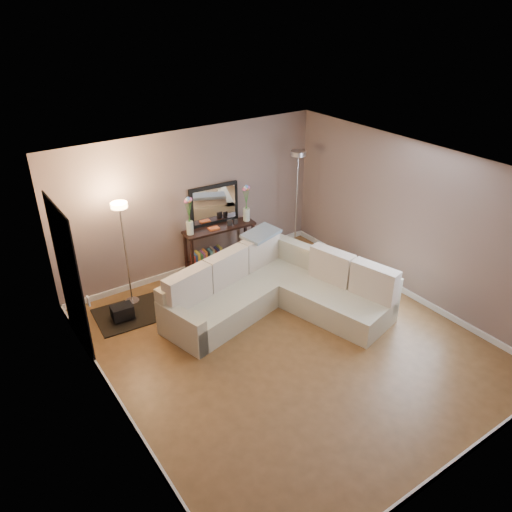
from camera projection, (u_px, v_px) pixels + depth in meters
floor at (287, 343)px, 7.34m from camera, size 5.00×5.50×0.01m
ceiling at (293, 173)px, 6.11m from camera, size 5.00×5.50×0.01m
wall_back at (193, 203)px, 8.73m from camera, size 5.00×0.02×2.60m
wall_front at (469, 383)px, 4.72m from camera, size 5.00×0.02×2.60m
wall_left at (109, 329)px, 5.47m from camera, size 0.02×5.50×2.60m
wall_right at (413, 222)px, 7.98m from camera, size 0.02×5.50×2.60m
baseboard_back at (197, 265)px, 9.30m from camera, size 5.00×0.03×0.10m
baseboard_front at (443, 471)px, 5.33m from camera, size 5.00×0.03×0.10m
baseboard_left at (126, 412)px, 6.07m from camera, size 0.03×5.50×0.10m
baseboard_right at (401, 289)px, 8.56m from camera, size 0.03×5.50×0.10m
doorway at (69, 279)px, 6.81m from camera, size 0.02×1.20×2.20m
switch_plate at (88, 301)px, 6.15m from camera, size 0.02×0.08×0.12m
sectional_sofa at (273, 289)px, 8.00m from camera, size 3.22×2.72×0.94m
throw_blanket at (261, 233)px, 8.40m from camera, size 0.76×0.57×0.09m
console_table at (216, 246)px, 9.09m from camera, size 1.36×0.45×0.82m
leaning_mirror at (214, 205)px, 8.92m from camera, size 0.95×0.11×0.74m
table_decor at (220, 227)px, 8.92m from camera, size 0.57×0.14×0.13m
flower_vase_left at (189, 219)px, 8.57m from camera, size 0.16×0.13×0.71m
flower_vase_right at (246, 206)px, 9.08m from camera, size 0.16×0.13×0.71m
floor_lamp_lit at (123, 234)px, 7.72m from camera, size 0.27×0.27×1.77m
floor_lamp_unlit at (297, 182)px, 9.33m from camera, size 0.29×0.29×2.01m
charcoal_rug at (133, 313)px, 8.00m from camera, size 1.22×0.95×0.02m
black_bag at (122, 312)px, 7.78m from camera, size 0.34×0.25×0.21m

